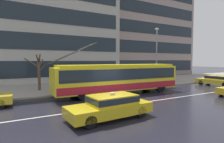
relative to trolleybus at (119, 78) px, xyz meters
name	(u,v)px	position (x,y,z in m)	size (l,w,h in m)	color
ground_plane	(117,102)	(-1.87, -2.66, -1.52)	(160.00, 160.00, 0.00)	#21202B
sidewalk_slab	(77,86)	(-1.87, 6.60, -1.45)	(80.00, 10.00, 0.14)	gray
lane_centre_line	(125,105)	(-1.87, -3.86, -1.52)	(72.00, 0.14, 0.01)	silver
trolleybus	(119,78)	(0.00, 0.00, 0.00)	(12.62, 2.70, 4.65)	yellow
taxi_cross_traffic	(217,80)	(13.46, -1.24, -0.82)	(1.83, 4.61, 1.39)	yellow
taxi_oncoming_near	(111,105)	(-4.21, -5.92, -0.82)	(4.72, 2.06, 1.39)	gold
bus_shelter	(85,71)	(-1.86, 3.97, 0.45)	(3.76, 1.79, 2.42)	gray
pedestrian_at_shelter	(101,74)	(-0.06, 3.74, 0.10)	(1.12, 1.12, 1.90)	#2A214C
pedestrian_approaching_curb	(82,74)	(-2.28, 3.74, 0.15)	(1.41, 1.41, 1.92)	#1E272F
pedestrian_walking_past	(101,75)	(-0.88, 2.09, 0.12)	(1.19, 1.19, 1.92)	navy
street_lamp	(157,51)	(7.17, 2.73, 2.74)	(0.60, 0.32, 7.01)	gray
street_tree_bare	(39,71)	(-6.36, 5.05, 0.56)	(2.00, 1.81, 3.62)	brown
office_tower_corner_left	(33,11)	(-5.27, 17.68, 9.55)	(24.64, 13.61, 22.13)	#ACACA6
office_tower_corner_right	(139,24)	(17.12, 19.00, 9.92)	(23.10, 11.35, 22.88)	gray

